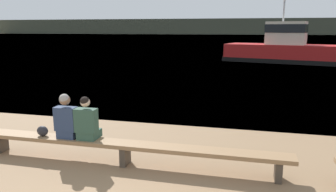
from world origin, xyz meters
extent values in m
plane|color=#426B8E|center=(0.00, 126.15, 0.00)|extent=(240.00, 240.00, 0.00)
cube|color=#424738|center=(0.00, 150.75, 3.43)|extent=(600.00, 12.00, 6.87)
cube|color=#8E6B47|center=(-0.24, 3.24, 0.42)|extent=(6.45, 0.40, 0.08)
cube|color=#42382D|center=(-3.17, 3.24, 0.19)|extent=(0.12, 0.34, 0.38)
cube|color=#42382D|center=(2.68, 3.24, 0.19)|extent=(0.12, 0.34, 0.38)
cube|color=#42382D|center=(-0.24, 3.24, 0.19)|extent=(0.12, 0.34, 0.38)
cube|color=navy|center=(-1.51, 3.33, 0.54)|extent=(0.39, 0.42, 0.17)
cube|color=navy|center=(-1.51, 3.22, 0.87)|extent=(0.44, 0.22, 0.49)
sphere|color=#846047|center=(-1.51, 3.22, 1.27)|extent=(0.22, 0.22, 0.22)
sphere|color=gray|center=(-1.51, 3.21, 1.29)|extent=(0.20, 0.20, 0.20)
cube|color=#2D4C3D|center=(-1.06, 3.33, 0.54)|extent=(0.39, 0.42, 0.17)
cube|color=#2D4C3D|center=(-1.06, 3.22, 0.87)|extent=(0.44, 0.22, 0.48)
sphere|color=beige|center=(-1.06, 3.22, 1.25)|extent=(0.19, 0.19, 0.19)
sphere|color=black|center=(-1.06, 3.21, 1.27)|extent=(0.18, 0.18, 0.18)
ellipsoid|color=#232328|center=(-2.08, 3.23, 0.57)|extent=(0.25, 0.16, 0.22)
cube|color=#A81919|center=(4.49, 25.55, 0.70)|extent=(8.94, 5.18, 1.40)
cube|color=black|center=(4.49, 25.55, 0.17)|extent=(9.13, 5.34, 0.34)
cube|color=beige|center=(4.89, 25.44, 2.31)|extent=(3.33, 2.55, 1.81)
cube|color=black|center=(4.89, 25.44, 2.67)|extent=(3.40, 2.63, 0.65)
cylinder|color=#B2B2B7|center=(4.61, 25.52, 4.27)|extent=(0.14, 0.14, 2.11)
camera|label=1|loc=(2.06, -2.55, 2.69)|focal=35.00mm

